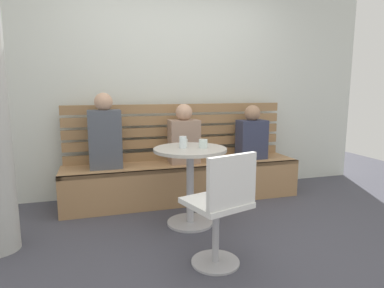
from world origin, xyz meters
The scene contains 12 objects.
ground centered at (0.00, 0.00, 0.00)m, with size 8.00×8.00×0.00m, color #42424C.
back_wall centered at (0.00, 1.64, 1.45)m, with size 5.20×0.10×2.90m, color silver.
booth_bench centered at (0.00, 1.20, 0.22)m, with size 2.70×0.52×0.44m.
booth_backrest centered at (0.00, 1.44, 0.78)m, with size 2.65×0.04×0.66m.
cafe_table centered at (-0.13, 0.51, 0.52)m, with size 0.68×0.68×0.74m.
white_chair centered at (-0.14, -0.30, 0.46)m, with size 0.50×0.50×0.85m.
person_adult centered at (-0.87, 1.21, 0.80)m, with size 0.34×0.22×0.80m.
person_child_left centered at (0.86, 1.21, 0.73)m, with size 0.34×0.22×0.65m.
person_child_middle centered at (0.01, 1.21, 0.74)m, with size 0.34×0.22×0.67m.
cup_ceramic_white centered at (-0.16, 0.61, 0.78)m, with size 0.08×0.08×0.07m, color white.
cup_water_clear centered at (-0.19, 0.52, 0.80)m, with size 0.07×0.07×0.11m, color white.
cup_glass_short centered at (-0.01, 0.48, 0.78)m, with size 0.08×0.08×0.08m, color silver.
Camera 1 is at (-0.98, -2.37, 1.28)m, focal length 30.86 mm.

